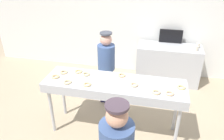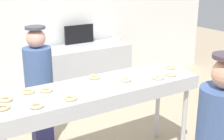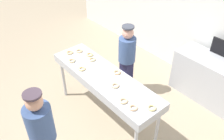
{
  "view_description": "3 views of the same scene",
  "coord_description": "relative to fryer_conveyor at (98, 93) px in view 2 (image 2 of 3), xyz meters",
  "views": [
    {
      "loc": [
        0.62,
        -2.97,
        2.88
      ],
      "look_at": [
        -0.06,
        0.12,
        1.18
      ],
      "focal_mm": 35.1,
      "sensor_mm": 36.0,
      "label": 1
    },
    {
      "loc": [
        -1.54,
        -2.74,
        2.21
      ],
      "look_at": [
        0.22,
        0.06,
        1.15
      ],
      "focal_mm": 51.23,
      "sensor_mm": 36.0,
      "label": 2
    },
    {
      "loc": [
        2.56,
        -1.99,
        3.57
      ],
      "look_at": [
        0.11,
        0.08,
        1.18
      ],
      "focal_mm": 38.56,
      "sensor_mm": 36.0,
      "label": 3
    }
  ],
  "objects": [
    {
      "name": "prep_counter",
      "position": [
        0.92,
        2.02,
        -0.48
      ],
      "size": [
        1.49,
        0.62,
        0.93
      ],
      "primitive_type": "cube",
      "color": "#B7BABF",
      "rests_on": "ground"
    },
    {
      "name": "plain_donut_2",
      "position": [
        -0.99,
        -0.07,
        0.1
      ],
      "size": [
        0.13,
        0.13,
        0.03
      ],
      "primitive_type": "torus",
      "rotation": [
        0.0,
        0.0,
        3.12
      ],
      "color": "#EFC283",
      "rests_on": "fryer_conveyor"
    },
    {
      "name": "plain_donut_3",
      "position": [
        0.08,
        0.22,
        0.1
      ],
      "size": [
        0.19,
        0.19,
        0.03
      ],
      "primitive_type": "torus",
      "rotation": [
        0.0,
        0.0,
        0.79
      ],
      "color": "#F9C282",
      "rests_on": "fryer_conveyor"
    },
    {
      "name": "plain_donut_0",
      "position": [
        -0.52,
        0.13,
        0.1
      ],
      "size": [
        0.19,
        0.19,
        0.03
      ],
      "primitive_type": "torus",
      "rotation": [
        0.0,
        0.0,
        2.39
      ],
      "color": "beige",
      "rests_on": "fryer_conveyor"
    },
    {
      "name": "worker_baker",
      "position": [
        -0.34,
        0.85,
        -0.05
      ],
      "size": [
        0.34,
        0.34,
        1.56
      ],
      "rotation": [
        0.0,
        0.0,
        2.88
      ],
      "color": "#1E1E43",
      "rests_on": "ground"
    },
    {
      "name": "plain_donut_8",
      "position": [
        0.68,
        -0.17,
        0.1
      ],
      "size": [
        0.19,
        0.19,
        0.03
      ],
      "primitive_type": "torus",
      "rotation": [
        0.0,
        0.0,
        2.44
      ],
      "color": "beige",
      "rests_on": "fryer_conveyor"
    },
    {
      "name": "plain_donut_1",
      "position": [
        0.33,
        -0.04,
        0.1
      ],
      "size": [
        0.17,
        0.17,
        0.03
      ],
      "primitive_type": "torus",
      "rotation": [
        0.0,
        0.0,
        2.82
      ],
      "color": "beige",
      "rests_on": "fryer_conveyor"
    },
    {
      "name": "plain_donut_4",
      "position": [
        -0.68,
        0.18,
        0.1
      ],
      "size": [
        0.19,
        0.19,
        0.03
      ],
      "primitive_type": "torus",
      "rotation": [
        0.0,
        0.0,
        0.7
      ],
      "color": "#F4CF83",
      "rests_on": "fryer_conveyor"
    },
    {
      "name": "paper_cup_1",
      "position": [
        1.54,
        2.08,
        0.04
      ],
      "size": [
        0.08,
        0.08,
        0.11
      ],
      "primitive_type": "cylinder",
      "color": "beige",
      "rests_on": "prep_counter"
    },
    {
      "name": "plain_donut_6",
      "position": [
        -0.92,
        0.1,
        0.1
      ],
      "size": [
        0.17,
        0.17,
        0.03
      ],
      "primitive_type": "torus",
      "rotation": [
        0.0,
        0.0,
        1.88
      ],
      "color": "#ECC488",
      "rests_on": "fryer_conveyor"
    },
    {
      "name": "plain_donut_10",
      "position": [
        0.87,
        -0.16,
        0.1
      ],
      "size": [
        0.14,
        0.14,
        0.03
      ],
      "primitive_type": "torus",
      "rotation": [
        0.0,
        0.0,
        1.51
      ],
      "color": "#F4C390",
      "rests_on": "fryer_conveyor"
    },
    {
      "name": "plain_donut_9",
      "position": [
        -0.4,
        -0.19,
        0.1
      ],
      "size": [
        0.18,
        0.18,
        0.03
      ],
      "primitive_type": "torus",
      "rotation": [
        0.0,
        0.0,
        0.99
      ],
      "color": "#F7D188",
      "rests_on": "fryer_conveyor"
    },
    {
      "name": "menu_display",
      "position": [
        0.92,
        2.28,
        0.15
      ],
      "size": [
        0.55,
        0.04,
        0.33
      ],
      "primitive_type": "cube",
      "color": "black",
      "rests_on": "prep_counter"
    },
    {
      "name": "fryer_conveyor",
      "position": [
        0.0,
        0.0,
        0.0
      ],
      "size": [
        2.31,
        0.66,
        1.03
      ],
      "color": "#B7BABF",
      "rests_on": "ground"
    },
    {
      "name": "plain_donut_5",
      "position": [
        -0.73,
        -0.19,
        0.1
      ],
      "size": [
        0.18,
        0.18,
        0.03
      ],
      "primitive_type": "torus",
      "rotation": [
        0.0,
        0.0,
        2.12
      ],
      "color": "beige",
      "rests_on": "fryer_conveyor"
    },
    {
      "name": "plain_donut_7",
      "position": [
        1.05,
        0.04,
        0.1
      ],
      "size": [
        0.17,
        0.17,
        0.03
      ],
      "primitive_type": "torus",
      "rotation": [
        0.0,
        0.0,
        1.89
      ],
      "color": "#EAD085",
      "rests_on": "fryer_conveyor"
    },
    {
      "name": "back_wall",
      "position": [
        0.0,
        2.47,
        0.65
      ],
      "size": [
        8.0,
        0.12,
        3.18
      ],
      "primitive_type": "cube",
      "color": "white",
      "rests_on": "ground"
    },
    {
      "name": "paper_cup_0",
      "position": [
        1.49,
        1.88,
        0.04
      ],
      "size": [
        0.08,
        0.08,
        0.11
      ],
      "primitive_type": "cylinder",
      "color": "beige",
      "rests_on": "prep_counter"
    }
  ]
}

